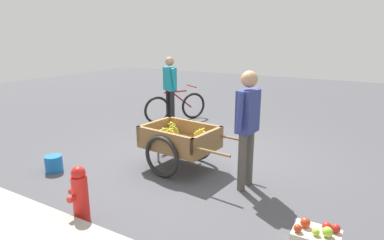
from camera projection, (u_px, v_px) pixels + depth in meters
ground_plane at (199, 161)px, 5.48m from camera, size 24.00×24.00×0.00m
fruit_cart at (180, 142)px, 5.11m from camera, size 1.72×1.00×0.74m
vendor_person at (247, 120)px, 4.31m from camera, size 0.24×0.55×1.62m
bicycle at (176, 107)px, 7.95m from camera, size 0.87×1.47×0.85m
cyclist_person at (170, 84)px, 7.73m from camera, size 0.46×0.37×1.57m
dog at (170, 126)px, 6.61m from camera, size 0.35×0.62×0.40m
fire_hydrant at (80, 194)px, 3.65m from camera, size 0.25×0.25×0.67m
plastic_bucket at (54, 163)px, 5.06m from camera, size 0.27×0.27×0.25m
apple_crate at (316, 240)px, 3.17m from camera, size 0.44×0.32×0.32m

